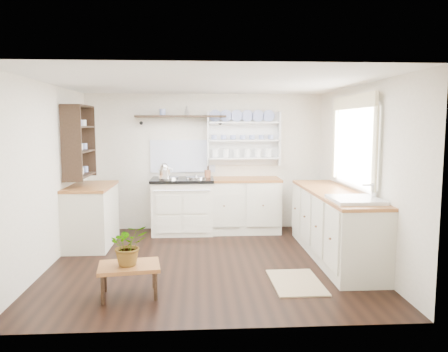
# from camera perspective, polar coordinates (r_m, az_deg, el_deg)

# --- Properties ---
(floor) EXTENTS (4.00, 3.80, 0.01)m
(floor) POSITION_cam_1_polar(r_m,az_deg,el_deg) (5.82, -2.11, -11.12)
(floor) COLOR black
(floor) RESTS_ON ground
(wall_back) EXTENTS (4.00, 0.02, 2.30)m
(wall_back) POSITION_cam_1_polar(r_m,az_deg,el_deg) (7.47, -2.48, 1.85)
(wall_back) COLOR beige
(wall_back) RESTS_ON ground
(wall_right) EXTENTS (0.02, 3.80, 2.30)m
(wall_right) POSITION_cam_1_polar(r_m,az_deg,el_deg) (5.97, 17.42, 0.31)
(wall_right) COLOR beige
(wall_right) RESTS_ON ground
(wall_left) EXTENTS (0.02, 3.80, 2.30)m
(wall_left) POSITION_cam_1_polar(r_m,az_deg,el_deg) (5.89, -22.02, 0.05)
(wall_left) COLOR beige
(wall_left) RESTS_ON ground
(ceiling) EXTENTS (4.00, 3.80, 0.01)m
(ceiling) POSITION_cam_1_polar(r_m,az_deg,el_deg) (5.57, -2.22, 12.04)
(ceiling) COLOR white
(ceiling) RESTS_ON wall_back
(window) EXTENTS (0.08, 1.55, 1.22)m
(window) POSITION_cam_1_polar(r_m,az_deg,el_deg) (6.06, 16.60, 4.37)
(window) COLOR white
(window) RESTS_ON wall_right
(aga_cooker) EXTENTS (1.02, 0.71, 0.94)m
(aga_cooker) POSITION_cam_1_polar(r_m,az_deg,el_deg) (7.24, -5.41, -3.82)
(aga_cooker) COLOR white
(aga_cooker) RESTS_ON floor
(back_cabinets) EXTENTS (1.27, 0.63, 0.90)m
(back_cabinets) POSITION_cam_1_polar(r_m,az_deg,el_deg) (7.30, 2.31, -3.73)
(back_cabinets) COLOR beige
(back_cabinets) RESTS_ON floor
(right_cabinets) EXTENTS (0.62, 2.43, 0.90)m
(right_cabinets) POSITION_cam_1_polar(r_m,az_deg,el_deg) (6.07, 14.19, -6.08)
(right_cabinets) COLOR beige
(right_cabinets) RESTS_ON floor
(belfast_sink) EXTENTS (0.55, 0.60, 0.45)m
(belfast_sink) POSITION_cam_1_polar(r_m,az_deg,el_deg) (5.31, 16.74, -4.24)
(belfast_sink) COLOR white
(belfast_sink) RESTS_ON right_cabinets
(left_cabinets) EXTENTS (0.62, 1.13, 0.90)m
(left_cabinets) POSITION_cam_1_polar(r_m,az_deg,el_deg) (6.76, -16.92, -4.86)
(left_cabinets) COLOR beige
(left_cabinets) RESTS_ON floor
(plate_rack) EXTENTS (1.20, 0.22, 0.90)m
(plate_rack) POSITION_cam_1_polar(r_m,az_deg,el_deg) (7.45, 2.53, 4.96)
(plate_rack) COLOR white
(plate_rack) RESTS_ON wall_back
(high_shelf) EXTENTS (1.50, 0.29, 0.16)m
(high_shelf) POSITION_cam_1_polar(r_m,az_deg,el_deg) (7.33, -5.66, 7.67)
(high_shelf) COLOR black
(high_shelf) RESTS_ON wall_back
(left_shelving) EXTENTS (0.28, 0.80, 1.05)m
(left_shelving) POSITION_cam_1_polar(r_m,az_deg,el_deg) (6.67, -18.41, 4.37)
(left_shelving) COLOR black
(left_shelving) RESTS_ON wall_left
(kettle) EXTENTS (0.19, 0.19, 0.23)m
(kettle) POSITION_cam_1_polar(r_m,az_deg,el_deg) (7.05, -7.78, 0.66)
(kettle) COLOR silver
(kettle) RESTS_ON aga_cooker
(utensil_crock) EXTENTS (0.10, 0.10, 0.12)m
(utensil_crock) POSITION_cam_1_polar(r_m,az_deg,el_deg) (7.27, -2.16, 0.29)
(utensil_crock) COLOR brown
(utensil_crock) RESTS_ON back_cabinets
(center_table) EXTENTS (0.68, 0.53, 0.34)m
(center_table) POSITION_cam_1_polar(r_m,az_deg,el_deg) (4.74, -12.28, -11.76)
(center_table) COLOR brown
(center_table) RESTS_ON floor
(potted_plant) EXTENTS (0.48, 0.45, 0.42)m
(potted_plant) POSITION_cam_1_polar(r_m,az_deg,el_deg) (4.67, -12.36, -8.76)
(potted_plant) COLOR #3F7233
(potted_plant) RESTS_ON center_table
(floor_rug) EXTENTS (0.56, 0.86, 0.02)m
(floor_rug) POSITION_cam_1_polar(r_m,az_deg,el_deg) (5.15, 9.40, -13.53)
(floor_rug) COLOR olive
(floor_rug) RESTS_ON floor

